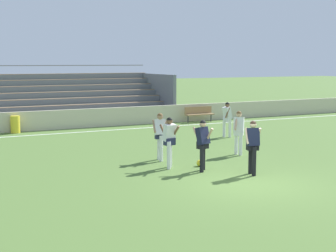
{
  "coord_description": "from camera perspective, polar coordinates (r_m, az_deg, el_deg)",
  "views": [
    {
      "loc": [
        -8.29,
        -11.4,
        3.54
      ],
      "look_at": [
        -0.15,
        4.98,
        1.12
      ],
      "focal_mm": 52.19,
      "sensor_mm": 36.0,
      "label": 1
    }
  ],
  "objects": [
    {
      "name": "player_white_overlapping",
      "position": [
        23.03,
        6.93,
        1.11
      ],
      "size": [
        0.48,
        0.45,
        1.65
      ],
      "color": "white",
      "rests_on": "ground"
    },
    {
      "name": "sideline_wall",
      "position": [
        26.75,
        -8.2,
        0.97
      ],
      "size": [
        48.0,
        0.16,
        1.02
      ],
      "primitive_type": "cube",
      "color": "beige",
      "rests_on": "ground"
    },
    {
      "name": "player_white_on_ball",
      "position": [
        17.46,
        -0.94,
        -0.73
      ],
      "size": [
        0.57,
        0.53,
        1.71
      ],
      "color": "white",
      "rests_on": "ground"
    },
    {
      "name": "bleacher_stand",
      "position": [
        29.07,
        -16.21,
        3.11
      ],
      "size": [
        16.79,
        5.09,
        3.32
      ],
      "color": "#897051",
      "rests_on": "ground"
    },
    {
      "name": "player_dark_pressing_high",
      "position": [
        15.47,
        9.86,
        -1.92
      ],
      "size": [
        0.55,
        0.42,
        1.71
      ],
      "color": "black",
      "rests_on": "ground"
    },
    {
      "name": "player_white_dropping_back",
      "position": [
        16.2,
        0.17,
        -1.4
      ],
      "size": [
        0.46,
        0.67,
        1.71
      ],
      "color": "white",
      "rests_on": "ground"
    },
    {
      "name": "player_white_wide_right",
      "position": [
        18.68,
        8.26,
        -0.33
      ],
      "size": [
        0.67,
        0.47,
        1.68
      ],
      "color": "white",
      "rests_on": "ground"
    },
    {
      "name": "soccer_ball",
      "position": [
        16.68,
        3.73,
        -4.34
      ],
      "size": [
        0.22,
        0.22,
        0.22
      ],
      "primitive_type": "sphere",
      "color": "yellow",
      "rests_on": "ground"
    },
    {
      "name": "field_line_sideline",
      "position": [
        25.42,
        -7.13,
        -0.51
      ],
      "size": [
        44.0,
        0.12,
        0.01
      ],
      "primitive_type": "cube",
      "color": "white",
      "rests_on": "ground"
    },
    {
      "name": "bench_near_bin",
      "position": [
        28.72,
        3.65,
        1.55
      ],
      "size": [
        1.8,
        0.4,
        0.9
      ],
      "color": "#99754C",
      "rests_on": "ground"
    },
    {
      "name": "player_dark_trailing_run",
      "position": [
        15.8,
        4.07,
        -1.75
      ],
      "size": [
        0.45,
        0.66,
        1.67
      ],
      "color": "black",
      "rests_on": "ground"
    },
    {
      "name": "ground_plane",
      "position": [
        14.53,
        9.37,
        -6.66
      ],
      "size": [
        160.0,
        160.0,
        0.0
      ],
      "primitive_type": "plane",
      "color": "#4C6B30"
    },
    {
      "name": "trash_bin",
      "position": [
        25.43,
        -17.41,
        0.18
      ],
      "size": [
        0.46,
        0.46,
        0.86
      ],
      "primitive_type": "cylinder",
      "color": "yellow",
      "rests_on": "ground"
    }
  ]
}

